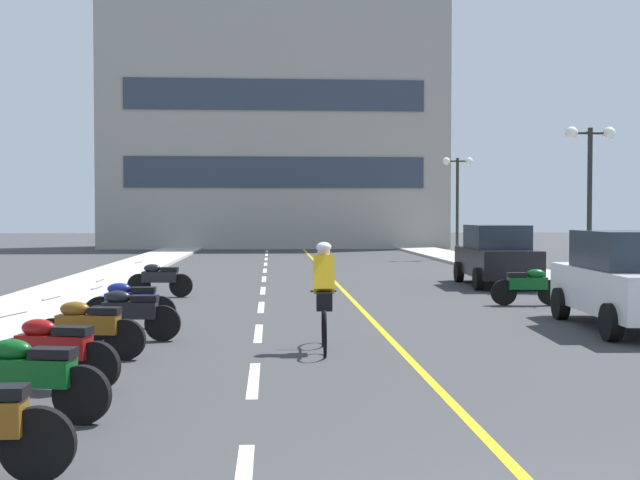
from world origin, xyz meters
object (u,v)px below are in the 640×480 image
object	(u,v)px
motorcycle_6	(528,285)
parked_car_mid	(496,255)
motorcycle_1	(29,376)
motorcycle_2	(53,350)
cyclist_rider	(324,294)
motorcycle_3	(87,327)
motorcycle_4	(129,313)
motorcycle_7	(159,279)
street_lamp_far	(457,183)
street_lamp_mid	(590,167)
motorcycle_5	(129,303)
parked_car_near	(630,280)

from	to	relation	value
motorcycle_6	parked_car_mid	bearing A→B (deg)	81.83
motorcycle_1	motorcycle_6	xyz separation A→B (m)	(8.46, 9.94, 0.00)
motorcycle_2	cyclist_rider	size ratio (longest dim) A/B	0.94
motorcycle_3	motorcycle_4	xyz separation A→B (m)	(0.31, 1.68, 0.00)
motorcycle_2	parked_car_mid	bearing A→B (deg)	55.19
motorcycle_1	motorcycle_7	size ratio (longest dim) A/B	0.99
street_lamp_far	motorcycle_6	distance (m)	19.68
street_lamp_mid	parked_car_mid	size ratio (longest dim) A/B	1.06
street_lamp_mid	motorcycle_7	xyz separation A→B (m)	(-12.04, -1.66, -3.02)
street_lamp_far	motorcycle_4	bearing A→B (deg)	-115.24
motorcycle_1	street_lamp_far	bearing A→B (deg)	68.69
motorcycle_1	motorcycle_5	bearing A→B (deg)	91.51
parked_car_near	motorcycle_2	bearing A→B (deg)	-154.23
parked_car_mid	motorcycle_1	bearing A→B (deg)	-121.41
parked_car_mid	motorcycle_1	distance (m)	17.65
parked_car_mid	motorcycle_2	world-z (taller)	parked_car_mid
motorcycle_1	cyclist_rider	bearing A→B (deg)	51.13
motorcycle_6	parked_car_near	bearing A→B (deg)	-80.93
street_lamp_far	parked_car_near	xyz separation A→B (m)	(-2.29, -23.10, -2.72)
motorcycle_2	motorcycle_7	distance (m)	10.84
motorcycle_4	motorcycle_7	world-z (taller)	same
parked_car_mid	cyclist_rider	bearing A→B (deg)	-118.29
motorcycle_2	motorcycle_4	bearing A→B (deg)	85.79
motorcycle_7	motorcycle_5	bearing A→B (deg)	-87.62
motorcycle_6	motorcycle_7	xyz separation A→B (m)	(-8.88, 2.47, 0.00)
motorcycle_5	motorcycle_6	size ratio (longest dim) A/B	1.00
street_lamp_far	cyclist_rider	distance (m)	26.49
motorcycle_4	motorcycle_1	bearing A→B (deg)	-90.94
parked_car_near	motorcycle_4	size ratio (longest dim) A/B	2.52
street_lamp_far	parked_car_near	distance (m)	23.38
street_lamp_far	cyclist_rider	world-z (taller)	street_lamp_far
cyclist_rider	motorcycle_2	bearing A→B (deg)	-144.13
parked_car_mid	motorcycle_4	size ratio (longest dim) A/B	2.51
motorcycle_6	motorcycle_7	world-z (taller)	same
motorcycle_1	motorcycle_3	xyz separation A→B (m)	(-0.22, 3.53, 0.00)
street_lamp_mid	parked_car_near	distance (m)	8.80
street_lamp_mid	motorcycle_1	size ratio (longest dim) A/B	2.68
street_lamp_mid	motorcycle_4	bearing A→B (deg)	-142.49
motorcycle_4	motorcycle_5	distance (m)	1.55
motorcycle_1	motorcycle_6	world-z (taller)	same
street_lamp_far	motorcycle_2	distance (m)	30.07
motorcycle_4	cyclist_rider	xyz separation A→B (m)	(3.20, -1.14, 0.41)
motorcycle_5	parked_car_near	bearing A→B (deg)	-4.30
parked_car_near	cyclist_rider	world-z (taller)	parked_car_near
motorcycle_7	street_lamp_far	bearing A→B (deg)	54.85
motorcycle_7	motorcycle_6	bearing A→B (deg)	-15.53
parked_car_near	motorcycle_3	size ratio (longest dim) A/B	2.53
street_lamp_far	motorcycle_4	size ratio (longest dim) A/B	2.79
motorcycle_5	motorcycle_3	bearing A→B (deg)	-90.75
motorcycle_3	motorcycle_6	xyz separation A→B (m)	(8.68, 6.41, 0.00)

